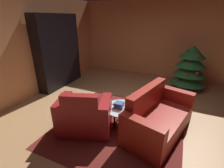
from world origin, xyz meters
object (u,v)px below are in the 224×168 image
at_px(armchair_red, 85,117).
at_px(couch_red, 158,118).
at_px(book_stack_on_table, 119,105).
at_px(bottle_on_table, 130,101).
at_px(bookshelf_unit, 61,51).
at_px(coffee_table, 121,109).
at_px(decorated_tree, 190,67).

height_order(armchair_red, couch_red, armchair_red).
height_order(book_stack_on_table, bottle_on_table, bottle_on_table).
relative_size(armchair_red, bottle_on_table, 4.42).
bearing_deg(couch_red, bookshelf_unit, 159.09).
height_order(bookshelf_unit, coffee_table, bookshelf_unit).
distance_m(armchair_red, decorated_tree, 3.69).
xyz_separation_m(couch_red, bottle_on_table, (-0.60, 0.06, 0.22)).
bearing_deg(armchair_red, book_stack_on_table, 39.25).
bearing_deg(armchair_red, couch_red, 23.53).
height_order(bottle_on_table, decorated_tree, decorated_tree).
relative_size(couch_red, coffee_table, 2.56).
relative_size(bookshelf_unit, book_stack_on_table, 9.91).
bearing_deg(decorated_tree, book_stack_on_table, -115.54).
xyz_separation_m(bookshelf_unit, decorated_tree, (3.87, 1.33, -0.44)).
bearing_deg(bottle_on_table, couch_red, -5.60).
distance_m(bookshelf_unit, coffee_table, 3.04).
relative_size(armchair_red, book_stack_on_table, 5.21).
xyz_separation_m(coffee_table, bottle_on_table, (0.12, 0.15, 0.14)).
xyz_separation_m(coffee_table, book_stack_on_table, (-0.05, -0.03, 0.10)).
distance_m(armchair_red, book_stack_on_table, 0.71).
bearing_deg(book_stack_on_table, coffee_table, 35.43).
bearing_deg(armchair_red, bottle_on_table, 41.73).
distance_m(armchair_red, couch_red, 1.43).
height_order(coffee_table, book_stack_on_table, book_stack_on_table).
relative_size(armchair_red, decorated_tree, 0.86).
relative_size(couch_red, bottle_on_table, 6.78).
relative_size(coffee_table, bottle_on_table, 2.65).
bearing_deg(book_stack_on_table, couch_red, 9.59).
distance_m(bookshelf_unit, decorated_tree, 4.12).
bearing_deg(bottle_on_table, book_stack_on_table, -131.45).
relative_size(couch_red, book_stack_on_table, 7.99).
height_order(armchair_red, coffee_table, armchair_red).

